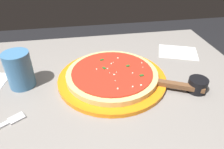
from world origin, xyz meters
name	(u,v)px	position (x,y,z in m)	size (l,w,h in m)	color
restaurant_table	(107,121)	(0.00, 0.00, 0.59)	(0.91, 0.70, 0.76)	black
serving_plate	(112,78)	(0.02, 0.01, 0.77)	(0.33, 0.33, 0.01)	orange
pizza	(112,74)	(0.02, 0.01, 0.78)	(0.28, 0.28, 0.02)	#DBB26B
pizza_server	(166,84)	(0.16, -0.06, 0.78)	(0.22, 0.14, 0.01)	silver
cup_tall_drink	(19,70)	(-0.24, 0.03, 0.81)	(0.07, 0.07, 0.11)	teal
cup_small_sauce	(198,85)	(0.25, -0.08, 0.78)	(0.05, 0.05, 0.04)	black
napkin_folded_right	(178,52)	(0.30, 0.15, 0.76)	(0.14, 0.11, 0.00)	white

